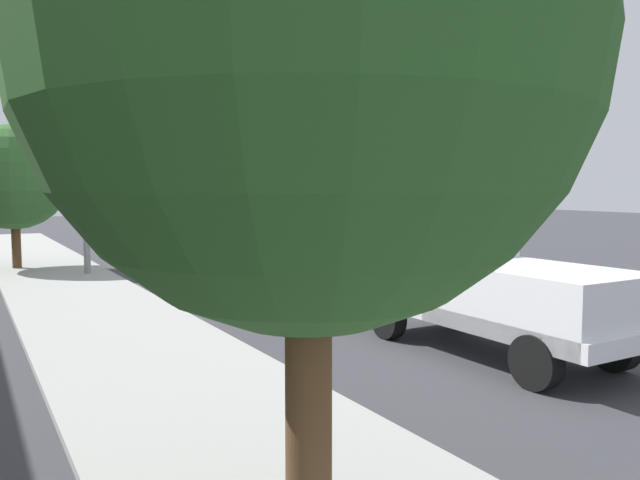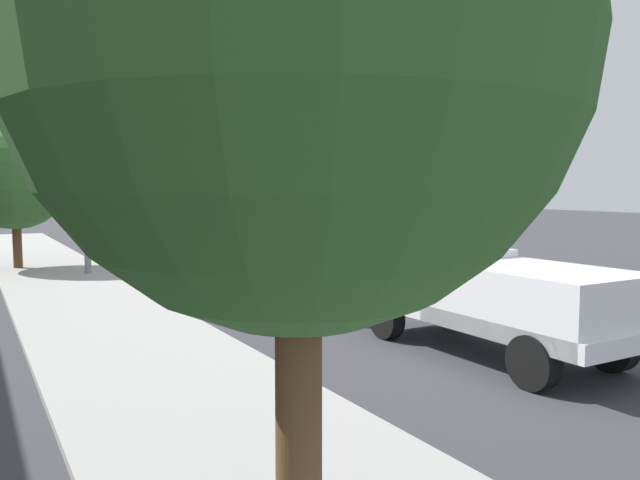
# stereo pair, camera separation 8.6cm
# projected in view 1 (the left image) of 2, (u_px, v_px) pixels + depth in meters

# --- Properties ---
(ground) EXTENTS (120.00, 120.00, 0.00)m
(ground) POSITION_uv_depth(u_px,v_px,m) (373.00, 293.00, 18.00)
(ground) COLOR #38383D
(sidewalk_far_side) EXTENTS (59.91, 11.96, 0.12)m
(sidewalk_far_side) POSITION_uv_depth(u_px,v_px,m) (102.00, 318.00, 14.18)
(sidewalk_far_side) COLOR #9E9E99
(sidewalk_far_side) RESTS_ON ground
(lane_centre_stripe) EXTENTS (49.53, 7.16, 0.01)m
(lane_centre_stripe) POSITION_uv_depth(u_px,v_px,m) (373.00, 292.00, 18.00)
(lane_centre_stripe) COLOR yellow
(lane_centre_stripe) RESTS_ON ground
(utility_bucket_truck) EXTENTS (8.47, 3.62, 7.15)m
(utility_bucket_truck) POSITION_uv_depth(u_px,v_px,m) (270.00, 234.00, 19.15)
(utility_bucket_truck) COLOR silver
(utility_bucket_truck) RESTS_ON ground
(service_pickup_truck) EXTENTS (5.84, 2.86, 2.06)m
(service_pickup_truck) POSITION_uv_depth(u_px,v_px,m) (493.00, 293.00, 11.21)
(service_pickup_truck) COLOR white
(service_pickup_truck) RESTS_ON ground
(passing_minivan) EXTENTS (5.02, 2.55, 1.69)m
(passing_minivan) POSITION_uv_depth(u_px,v_px,m) (283.00, 233.00, 28.64)
(passing_minivan) COLOR silver
(passing_minivan) RESTS_ON ground
(traffic_cone_mid_front) EXTENTS (0.40, 0.40, 0.72)m
(traffic_cone_mid_front) POSITION_uv_depth(u_px,v_px,m) (267.00, 258.00, 23.74)
(traffic_cone_mid_front) COLOR black
(traffic_cone_mid_front) RESTS_ON ground
(traffic_signal_mast) EXTENTS (7.36, 1.27, 7.83)m
(traffic_signal_mast) POSITION_uv_depth(u_px,v_px,m) (97.00, 111.00, 18.89)
(traffic_signal_mast) COLOR gray
(traffic_signal_mast) RESTS_ON ground
(street_tree_left) EXTENTS (3.69, 3.69, 5.75)m
(street_tree_left) POSITION_uv_depth(u_px,v_px,m) (308.00, 52.00, 3.99)
(street_tree_left) COLOR brown
(street_tree_left) RESTS_ON ground
(street_tree_right) EXTENTS (3.83, 3.83, 5.37)m
(street_tree_right) POSITION_uv_depth(u_px,v_px,m) (14.00, 177.00, 22.49)
(street_tree_right) COLOR brown
(street_tree_right) RESTS_ON ground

